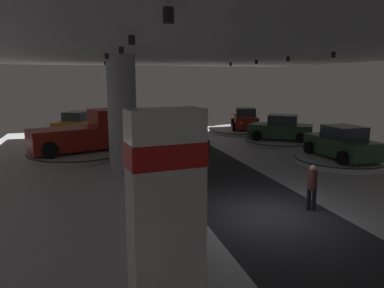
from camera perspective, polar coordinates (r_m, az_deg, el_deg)
The scene contains 17 objects.
ground at distance 12.60m, azimuth 11.70°, elevation -10.80°, with size 24.00×44.00×0.06m.
ceiling_with_spotlights at distance 11.83m, azimuth 12.71°, elevation 15.31°, with size 24.00×44.00×0.39m.
column_left at distance 17.55m, azimuth -10.78°, elevation 4.48°, with size 1.34×1.34×5.50m.
brand_sign_pylon at distance 5.76m, azimuth -4.01°, elevation -14.11°, with size 1.33×0.80×4.02m.
display_platform_deep_right at distance 30.83m, azimuth 8.23°, elevation 2.15°, with size 6.07×6.07×0.31m.
display_car_deep_right at distance 30.75m, azimuth 8.27°, elevation 3.83°, with size 3.26×4.56×1.71m.
display_platform_far_left at distance 21.97m, azimuth -17.07°, elevation -1.41°, with size 5.68×5.68×0.34m.
pickup_truck_far_left at distance 21.88m, azimuth -16.42°, elevation 1.47°, with size 5.69×3.95×2.30m.
display_platform_mid_right at distance 20.88m, azimuth 22.01°, elevation -2.35°, with size 4.72×4.72×0.31m.
display_car_mid_right at distance 20.69m, azimuth 22.23°, elevation 0.07°, with size 2.24×4.26×1.71m.
display_platform_deep_left at distance 29.41m, azimuth -17.42°, elevation 1.30°, with size 5.35×5.35×0.23m.
display_car_deep_left at distance 29.32m, azimuth -17.48°, elevation 2.98°, with size 3.58×4.56×1.71m.
display_platform_far_right at distance 26.04m, azimuth 13.48°, elevation 0.44°, with size 4.82×4.82×0.27m.
display_car_far_right at distance 25.90m, azimuth 13.63°, elevation 2.36°, with size 4.48×3.86×1.71m.
visitor_walking_near at distance 18.41m, azimuth 2.27°, elevation -0.89°, with size 0.32×0.32×1.59m.
visitor_walking_far at distance 13.07m, azimuth 18.17°, elevation -6.03°, with size 0.32×0.32×1.59m.
stanchion_a at distance 15.46m, azimuth -2.73°, elevation -5.09°, with size 0.28×0.28×1.01m.
Camera 1 is at (-5.52, -10.41, 4.45)m, focal length 34.32 mm.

